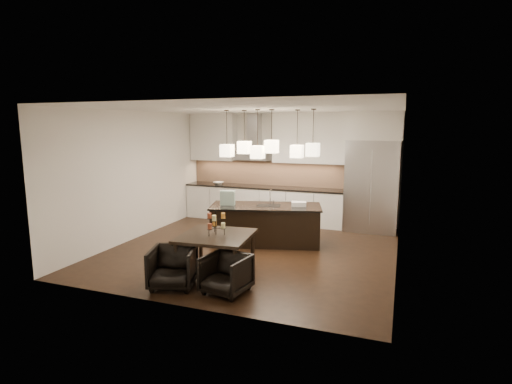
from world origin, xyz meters
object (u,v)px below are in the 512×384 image
(dining_table, at_px, (216,254))
(armchair_right, at_px, (226,274))
(refrigerator, at_px, (372,186))
(island_body, at_px, (266,225))
(armchair_left, at_px, (173,267))

(dining_table, bearing_deg, armchair_right, -58.96)
(refrigerator, relative_size, armchair_right, 3.34)
(island_body, distance_m, armchair_right, 2.65)
(dining_table, distance_m, armchair_left, 0.82)
(refrigerator, bearing_deg, island_body, -137.03)
(refrigerator, xyz_separation_m, armchair_right, (-1.72, -4.50, -0.78))
(dining_table, bearing_deg, armchair_left, -123.58)
(dining_table, bearing_deg, island_body, 79.38)
(armchair_left, bearing_deg, island_body, 60.27)
(island_body, height_order, dining_table, island_body)
(island_body, relative_size, armchair_left, 3.22)
(dining_table, xyz_separation_m, armchair_left, (-0.39, -0.72, -0.03))
(armchair_left, bearing_deg, dining_table, 43.95)
(dining_table, height_order, armchair_right, dining_table)
(island_body, relative_size, armchair_right, 3.46)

